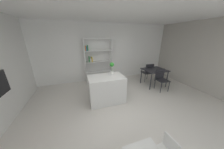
{
  "coord_description": "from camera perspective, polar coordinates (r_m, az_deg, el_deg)",
  "views": [
    {
      "loc": [
        -1.12,
        -2.47,
        2.16
      ],
      "look_at": [
        -0.17,
        0.42,
        1.05
      ],
      "focal_mm": 16.56,
      "sensor_mm": 36.0,
      "label": 1
    }
  ],
  "objects": [
    {
      "name": "dining_chair_near",
      "position": [
        4.85,
        25.48,
        -1.63
      ],
      "size": [
        0.46,
        0.48,
        0.89
      ],
      "rotation": [
        0.0,
        0.0,
        -0.06
      ],
      "color": "#232328",
      "rests_on": "ground_plane"
    },
    {
      "name": "dining_table",
      "position": [
        5.11,
        22.38,
        1.67
      ],
      "size": [
        0.98,
        0.84,
        0.77
      ],
      "color": "#232328",
      "rests_on": "ground_plane"
    },
    {
      "name": "open_bookshelf",
      "position": [
        5.05,
        -8.21,
        7.75
      ],
      "size": [
        1.27,
        0.35,
        2.11
      ],
      "color": "white",
      "rests_on": "ground_plane"
    },
    {
      "name": "kitchen_island",
      "position": [
        3.63,
        -3.12,
        -7.97
      ],
      "size": [
        1.19,
        0.77,
        0.92
      ],
      "primitive_type": "cube",
      "color": "silver",
      "rests_on": "ground_plane"
    },
    {
      "name": "ceiling_slab",
      "position": [
        2.8,
        7.2,
        33.83
      ],
      "size": [
        7.42,
        5.46,
        0.06
      ],
      "color": "white",
      "rests_on": "ground_plane"
    },
    {
      "name": "potted_plant_on_island",
      "position": [
        3.55,
        -0.07,
        3.82
      ],
      "size": [
        0.14,
        0.14,
        0.43
      ],
      "color": "white",
      "rests_on": "kitchen_island"
    },
    {
      "name": "right_partition_gray",
      "position": [
        5.45,
        44.34,
        6.35
      ],
      "size": [
        0.06,
        5.46,
        2.8
      ],
      "primitive_type": "cube",
      "color": "#B2ADA3",
      "rests_on": "ground_plane"
    },
    {
      "name": "ground_plane",
      "position": [
        3.47,
        5.08,
        -18.63
      ],
      "size": [
        10.22,
        10.22,
        0.0
      ],
      "primitive_type": "plane",
      "color": "beige"
    },
    {
      "name": "dining_chair_far",
      "position": [
        5.47,
        19.26,
        1.7
      ],
      "size": [
        0.45,
        0.45,
        0.94
      ],
      "rotation": [
        0.0,
        0.0,
        3.1
      ],
      "color": "#232328",
      "rests_on": "ground_plane"
    },
    {
      "name": "back_partition",
      "position": [
        5.35,
        -6.07,
        11.73
      ],
      "size": [
        7.42,
        0.06,
        2.8
      ],
      "primitive_type": "cube",
      "color": "white",
      "rests_on": "ground_plane"
    }
  ]
}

